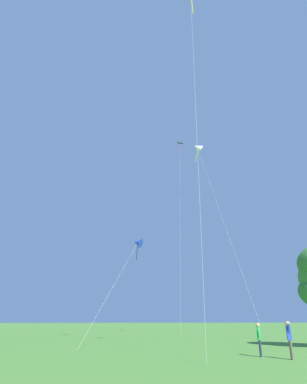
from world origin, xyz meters
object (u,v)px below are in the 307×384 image
kite_blue_delta (137,243)px  person_near_tree (259,336)px  kite_black_large (180,160)px  person_child_small (289,336)px  kite_white_distant (197,148)px

kite_blue_delta → person_near_tree: kite_blue_delta is taller
kite_black_large → person_child_small: bearing=-91.2°
person_near_tree → kite_black_large: bearing=86.7°
person_near_tree → kite_blue_delta: bearing=115.5°
kite_black_large → person_child_small: kite_black_large is taller
person_child_small → kite_white_distant: bearing=84.9°
kite_white_distant → person_near_tree: (-3.06, -22.19, -23.70)m
kite_white_distant → kite_blue_delta: kite_white_distant is taller
kite_blue_delta → kite_white_distant: bearing=48.5°
kite_white_distant → person_near_tree: 32.61m
kite_blue_delta → person_child_small: 16.87m
kite_blue_delta → person_child_small: (6.77, -13.54, -7.45)m
kite_white_distant → kite_blue_delta: size_ratio=2.83×
kite_black_large → person_near_tree: bearing=-93.3°
person_child_small → person_near_tree: person_child_small is taller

